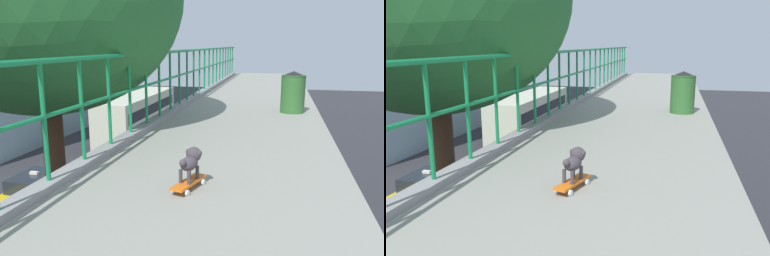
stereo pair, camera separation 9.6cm
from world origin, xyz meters
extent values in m
cylinder|color=#148246|center=(-0.25, 2.48, 6.10)|extent=(0.04, 0.04, 1.14)
cylinder|color=#148246|center=(-0.25, 3.19, 6.10)|extent=(0.04, 0.04, 1.14)
cylinder|color=#148246|center=(-0.25, 3.90, 6.10)|extent=(0.04, 0.04, 1.14)
cylinder|color=#148246|center=(-0.25, 4.61, 6.10)|extent=(0.04, 0.04, 1.14)
cylinder|color=#148246|center=(-0.25, 5.32, 6.10)|extent=(0.04, 0.04, 1.14)
cylinder|color=#148246|center=(-0.25, 6.02, 6.10)|extent=(0.04, 0.04, 1.14)
cylinder|color=#148246|center=(-0.25, 6.73, 6.10)|extent=(0.04, 0.04, 1.14)
cylinder|color=#148246|center=(-0.25, 7.44, 6.10)|extent=(0.04, 0.04, 1.14)
cylinder|color=#148246|center=(-0.25, 8.15, 6.10)|extent=(0.04, 0.04, 1.14)
cylinder|color=#148246|center=(-0.25, 8.86, 6.10)|extent=(0.04, 0.04, 1.14)
cylinder|color=#148246|center=(-0.25, 9.57, 6.10)|extent=(0.04, 0.04, 1.14)
cylinder|color=#148246|center=(-0.25, 10.28, 6.10)|extent=(0.04, 0.04, 1.14)
cylinder|color=#148246|center=(-0.25, 10.99, 6.10)|extent=(0.04, 0.04, 1.14)
cylinder|color=#148246|center=(-0.25, 11.70, 6.10)|extent=(0.04, 0.04, 1.14)
cylinder|color=#148246|center=(-0.25, 12.40, 6.10)|extent=(0.04, 0.04, 1.14)
cylinder|color=#148246|center=(-0.25, 13.11, 6.10)|extent=(0.04, 0.04, 1.14)
cylinder|color=#148246|center=(-0.25, 13.82, 6.10)|extent=(0.04, 0.04, 1.14)
cylinder|color=#148246|center=(-0.25, 14.53, 6.10)|extent=(0.04, 0.04, 1.14)
cylinder|color=#148246|center=(-0.25, 15.24, 6.10)|extent=(0.04, 0.04, 1.14)
cylinder|color=#148246|center=(-0.25, 15.95, 6.10)|extent=(0.04, 0.04, 1.14)
cylinder|color=#148246|center=(-0.25, 16.66, 6.10)|extent=(0.04, 0.04, 1.14)
cube|color=silver|center=(-4.27, 9.53, 0.47)|extent=(1.79, 3.91, 0.57)
cube|color=#1E232B|center=(-4.27, 9.18, 1.01)|extent=(1.49, 1.96, 0.49)
cylinder|color=black|center=(-3.41, 10.76, 0.33)|extent=(0.22, 0.67, 0.67)
cylinder|color=black|center=(-5.12, 10.76, 0.33)|extent=(0.22, 0.67, 0.67)
cube|color=yellow|center=(-8.00, 12.45, 0.54)|extent=(1.76, 3.98, 0.71)
cube|color=#1E232B|center=(-8.00, 12.81, 1.17)|extent=(1.48, 2.09, 0.56)
cube|color=silver|center=(-8.00, 12.81, 1.52)|extent=(0.36, 0.16, 0.12)
cylinder|color=black|center=(-7.16, 11.25, 0.33)|extent=(0.19, 0.66, 0.66)
cylinder|color=black|center=(-7.16, 13.66, 0.33)|extent=(0.19, 0.66, 0.66)
cylinder|color=black|center=(-8.84, 13.66, 0.33)|extent=(0.19, 0.66, 0.66)
cube|color=navy|center=(-4.23, 15.14, 0.61)|extent=(1.64, 4.26, 0.74)
cube|color=#1E232B|center=(-4.23, 14.81, 1.30)|extent=(1.39, 1.73, 0.63)
cylinder|color=black|center=(-3.45, 16.55, 0.34)|extent=(0.23, 0.68, 0.68)
cylinder|color=black|center=(-5.01, 16.55, 0.34)|extent=(0.23, 0.68, 0.68)
cylinder|color=black|center=(-3.45, 13.73, 0.34)|extent=(0.23, 0.68, 0.68)
cylinder|color=black|center=(-5.01, 13.73, 0.34)|extent=(0.23, 0.68, 0.68)
cube|color=beige|center=(-8.24, 25.74, 1.73)|extent=(2.43, 10.61, 2.91)
cube|color=black|center=(-8.24, 25.74, 2.24)|extent=(2.45, 9.76, 0.70)
cylinder|color=black|center=(-7.07, 29.45, 0.48)|extent=(0.28, 0.96, 0.96)
cylinder|color=black|center=(-9.41, 29.45, 0.48)|extent=(0.28, 0.96, 0.96)
cylinder|color=black|center=(-7.07, 22.82, 0.48)|extent=(0.28, 0.96, 0.96)
cylinder|color=black|center=(-9.41, 22.82, 0.48)|extent=(0.28, 0.96, 0.96)
cylinder|color=#503322|center=(-2.07, 5.38, 3.15)|extent=(0.37, 0.37, 6.30)
cube|color=orange|center=(1.08, 2.76, 5.51)|extent=(0.26, 0.52, 0.02)
cylinder|color=white|center=(1.20, 2.90, 5.47)|extent=(0.04, 0.06, 0.06)
cylinder|color=white|center=(1.05, 2.94, 5.47)|extent=(0.04, 0.06, 0.06)
cylinder|color=white|center=(1.11, 2.59, 5.47)|extent=(0.04, 0.06, 0.06)
cylinder|color=white|center=(0.96, 2.63, 5.47)|extent=(0.04, 0.06, 0.06)
cylinder|color=#423B41|center=(1.15, 2.84, 5.59)|extent=(0.04, 0.04, 0.13)
cylinder|color=#423B41|center=(1.06, 2.87, 5.59)|extent=(0.04, 0.04, 0.13)
cylinder|color=#423B41|center=(1.10, 2.68, 5.59)|extent=(0.04, 0.04, 0.13)
cylinder|color=#423B41|center=(1.01, 2.70, 5.59)|extent=(0.04, 0.04, 0.13)
ellipsoid|color=#423B41|center=(1.08, 2.77, 5.70)|extent=(0.20, 0.26, 0.13)
sphere|color=#423B41|center=(1.11, 2.87, 5.77)|extent=(0.15, 0.15, 0.15)
ellipsoid|color=#4E4747|center=(1.12, 2.93, 5.75)|extent=(0.07, 0.08, 0.04)
sphere|color=#423B41|center=(1.16, 2.85, 5.78)|extent=(0.06, 0.06, 0.06)
sphere|color=#423B41|center=(1.05, 2.88, 5.78)|extent=(0.06, 0.06, 0.06)
sphere|color=#423B41|center=(1.05, 2.66, 5.74)|extent=(0.07, 0.07, 0.07)
cylinder|color=#32672E|center=(2.15, 7.37, 5.83)|extent=(0.48, 0.48, 0.76)
cone|color=black|center=(2.15, 7.37, 6.24)|extent=(0.49, 0.49, 0.10)
camera|label=1|loc=(1.90, -0.66, 6.82)|focal=36.03mm
camera|label=2|loc=(1.99, -0.64, 6.82)|focal=36.03mm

